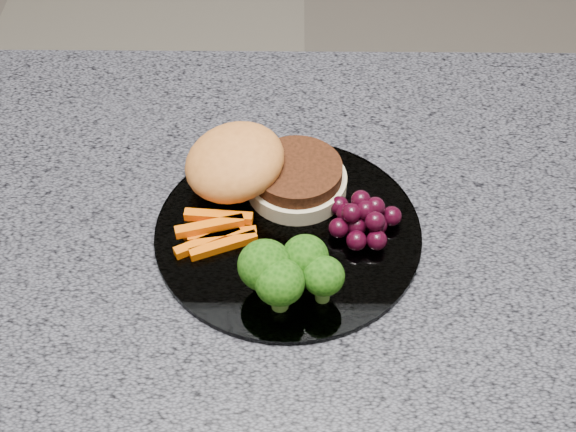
% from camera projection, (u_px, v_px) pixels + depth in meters
% --- Properties ---
extents(countertop, '(1.20, 0.60, 0.04)m').
position_uv_depth(countertop, '(324.00, 247.00, 0.80)').
color(countertop, '#51525C').
rests_on(countertop, island_cabinet).
extents(plate, '(0.26, 0.26, 0.01)m').
position_uv_depth(plate, '(288.00, 232.00, 0.78)').
color(plate, white).
rests_on(plate, countertop).
extents(burger, '(0.18, 0.12, 0.06)m').
position_uv_depth(burger, '(257.00, 171.00, 0.80)').
color(burger, beige).
rests_on(burger, plate).
extents(carrot_sticks, '(0.08, 0.06, 0.02)m').
position_uv_depth(carrot_sticks, '(216.00, 232.00, 0.77)').
color(carrot_sticks, '#E05903').
rests_on(carrot_sticks, plate).
extents(broccoli, '(0.09, 0.07, 0.06)m').
position_uv_depth(broccoli, '(288.00, 270.00, 0.70)').
color(broccoli, '#53822F').
rests_on(broccoli, plate).
extents(grape_bunch, '(0.07, 0.07, 0.03)m').
position_uv_depth(grape_bunch, '(363.00, 218.00, 0.77)').
color(grape_bunch, black).
rests_on(grape_bunch, plate).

